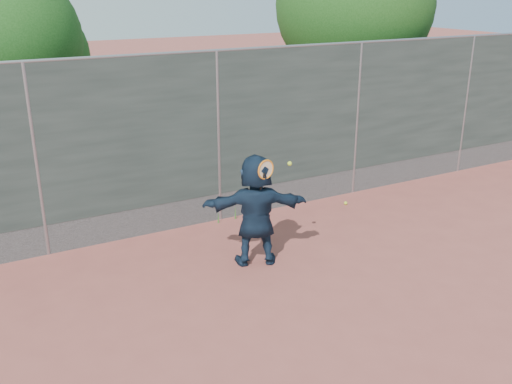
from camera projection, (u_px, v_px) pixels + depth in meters
name	position (u px, v px, depth m)	size (l,w,h in m)	color
ground	(333.00, 309.00, 7.49)	(80.00, 80.00, 0.00)	#9E4C42
player	(256.00, 210.00, 8.48)	(1.59, 0.51, 1.72)	#16273D
ball_ground	(346.00, 203.00, 11.04)	(0.07, 0.07, 0.07)	#B9D32F
fence	(218.00, 135.00, 9.84)	(20.00, 0.06, 3.03)	#38423D
swing_action	(268.00, 170.00, 8.14)	(0.63, 0.17, 0.51)	orange
tree_right	(359.00, 9.00, 13.14)	(3.78, 3.60, 5.39)	#382314
tree_left	(9.00, 46.00, 10.61)	(3.15, 3.00, 4.53)	#382314
weed_clump	(237.00, 211.00, 10.37)	(0.68, 0.07, 0.30)	#387226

